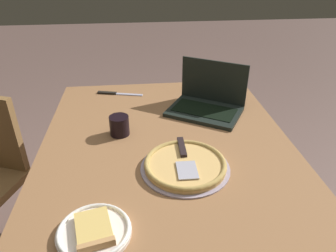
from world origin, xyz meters
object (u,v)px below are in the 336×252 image
Objects in this scene: pizza_tray at (185,165)px; table_knife at (115,93)px; dining_table at (167,158)px; pizza_plate at (94,231)px; drink_cup at (119,125)px; laptop at (207,102)px.

pizza_tray is 1.32× the size of table_knife.
dining_table is 4.01× the size of pizza_tray.
pizza_plate is 2.50× the size of drink_cup.
table_knife is at bearing 178.77° from pizza_plate.
laptop reaches higher than dining_table.
laptop is 1.66× the size of table_knife.
table_knife is (-0.96, 0.02, -0.01)m from pizza_plate.
dining_table is 6.19× the size of pizza_plate.
dining_table is 15.46× the size of drink_cup.
pizza_plate is (0.44, -0.25, 0.08)m from dining_table.
pizza_tray reaches higher than dining_table.
pizza_tray is 0.36m from drink_cup.
pizza_tray is at bearing 42.31° from drink_cup.
pizza_tray is 0.74m from table_knife.
dining_table is 0.51m from pizza_plate.
table_knife is at bearing -175.03° from drink_cup.
pizza_tray is at bearing -21.35° from laptop.
drink_cup is (0.18, -0.42, -0.00)m from laptop.
table_knife is at bearing -157.91° from pizza_tray.
pizza_tray is at bearing 16.59° from dining_table.
dining_table is at bearing 150.26° from pizza_plate.
pizza_plate reaches higher than dining_table.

